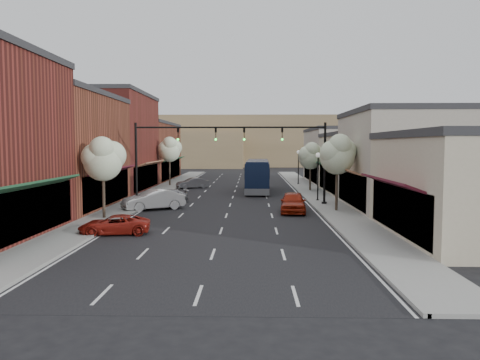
# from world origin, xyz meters

# --- Properties ---
(ground) EXTENTS (160.00, 160.00, 0.00)m
(ground) POSITION_xyz_m (0.00, 0.00, 0.00)
(ground) COLOR black
(ground) RESTS_ON ground
(sidewalk_left) EXTENTS (2.80, 73.00, 0.15)m
(sidewalk_left) POSITION_xyz_m (-8.40, 18.50, 0.07)
(sidewalk_left) COLOR gray
(sidewalk_left) RESTS_ON ground
(sidewalk_right) EXTENTS (2.80, 73.00, 0.15)m
(sidewalk_right) POSITION_xyz_m (8.40, 18.50, 0.07)
(sidewalk_right) COLOR gray
(sidewalk_right) RESTS_ON ground
(curb_left) EXTENTS (0.25, 73.00, 0.17)m
(curb_left) POSITION_xyz_m (-7.00, 18.50, 0.07)
(curb_left) COLOR gray
(curb_left) RESTS_ON ground
(curb_right) EXTENTS (0.25, 73.00, 0.17)m
(curb_right) POSITION_xyz_m (7.00, 18.50, 0.07)
(curb_right) COLOR gray
(curb_right) RESTS_ON ground
(bldg_left_midnear) EXTENTS (10.14, 14.10, 9.40)m
(bldg_left_midnear) POSITION_xyz_m (-14.23, 6.00, 4.66)
(bldg_left_midnear) COLOR brown
(bldg_left_midnear) RESTS_ON ground
(bldg_left_midfar) EXTENTS (10.14, 14.10, 10.90)m
(bldg_left_midfar) POSITION_xyz_m (-14.24, 20.00, 5.40)
(bldg_left_midfar) COLOR maroon
(bldg_left_midfar) RESTS_ON ground
(bldg_left_far) EXTENTS (10.14, 18.10, 8.40)m
(bldg_left_far) POSITION_xyz_m (-14.22, 36.00, 4.16)
(bldg_left_far) COLOR brown
(bldg_left_far) RESTS_ON ground
(bldg_right_near) EXTENTS (9.14, 12.10, 5.90)m
(bldg_right_near) POSITION_xyz_m (13.69, -6.00, 2.92)
(bldg_right_near) COLOR beige
(bldg_right_near) RESTS_ON ground
(bldg_right_midnear) EXTENTS (9.14, 12.10, 7.90)m
(bldg_right_midnear) POSITION_xyz_m (13.72, 6.00, 3.91)
(bldg_right_midnear) COLOR #ABA393
(bldg_right_midnear) RESTS_ON ground
(bldg_right_midfar) EXTENTS (9.14, 12.10, 6.40)m
(bldg_right_midfar) POSITION_xyz_m (13.70, 18.00, 3.17)
(bldg_right_midfar) COLOR beige
(bldg_right_midfar) RESTS_ON ground
(bldg_right_far) EXTENTS (9.14, 16.10, 7.40)m
(bldg_right_far) POSITION_xyz_m (13.71, 32.00, 3.66)
(bldg_right_far) COLOR #ABA393
(bldg_right_far) RESTS_ON ground
(hill_far) EXTENTS (120.00, 30.00, 12.00)m
(hill_far) POSITION_xyz_m (0.00, 90.00, 6.00)
(hill_far) COLOR #7A6647
(hill_far) RESTS_ON ground
(hill_near) EXTENTS (50.00, 20.00, 8.00)m
(hill_near) POSITION_xyz_m (-25.00, 78.00, 4.00)
(hill_near) COLOR #7A6647
(hill_near) RESTS_ON ground
(signal_mast_right) EXTENTS (8.22, 0.46, 7.00)m
(signal_mast_right) POSITION_xyz_m (5.62, 8.00, 4.62)
(signal_mast_right) COLOR black
(signal_mast_right) RESTS_ON ground
(signal_mast_left) EXTENTS (8.22, 0.46, 7.00)m
(signal_mast_left) POSITION_xyz_m (-5.62, 8.00, 4.62)
(signal_mast_left) COLOR black
(signal_mast_left) RESTS_ON ground
(tree_right_near) EXTENTS (2.85, 2.65, 5.95)m
(tree_right_near) POSITION_xyz_m (8.35, 3.94, 4.45)
(tree_right_near) COLOR #47382B
(tree_right_near) RESTS_ON ground
(tree_right_far) EXTENTS (2.85, 2.65, 5.43)m
(tree_right_far) POSITION_xyz_m (8.35, 19.94, 3.99)
(tree_right_far) COLOR #47382B
(tree_right_far) RESTS_ON ground
(tree_left_near) EXTENTS (2.85, 2.65, 5.69)m
(tree_left_near) POSITION_xyz_m (-8.25, -0.06, 4.22)
(tree_left_near) COLOR #47382B
(tree_left_near) RESTS_ON ground
(tree_left_far) EXTENTS (2.85, 2.65, 6.13)m
(tree_left_far) POSITION_xyz_m (-8.25, 25.94, 4.60)
(tree_left_far) COLOR #47382B
(tree_left_far) RESTS_ON ground
(lamp_post_near) EXTENTS (0.44, 0.44, 4.44)m
(lamp_post_near) POSITION_xyz_m (7.80, 10.50, 3.01)
(lamp_post_near) COLOR black
(lamp_post_near) RESTS_ON ground
(lamp_post_far) EXTENTS (0.44, 0.44, 4.44)m
(lamp_post_far) POSITION_xyz_m (7.80, 28.00, 3.01)
(lamp_post_far) COLOR black
(lamp_post_far) RESTS_ON ground
(coach_bus) EXTENTS (2.75, 11.30, 3.44)m
(coach_bus) POSITION_xyz_m (2.50, 19.51, 1.80)
(coach_bus) COLOR black
(coach_bus) RESTS_ON ground
(red_hatchback) EXTENTS (2.22, 4.75, 1.57)m
(red_hatchback) POSITION_xyz_m (4.97, 3.69, 0.79)
(red_hatchback) COLOR #9D1F0B
(red_hatchback) RESTS_ON ground
(parked_car_a) EXTENTS (4.24, 2.42, 1.12)m
(parked_car_a) POSITION_xyz_m (-6.03, -5.25, 0.56)
(parked_car_a) COLOR maroon
(parked_car_a) RESTS_ON ground
(parked_car_b) EXTENTS (5.03, 3.92, 1.60)m
(parked_car_b) POSITION_xyz_m (-5.93, 4.99, 0.80)
(parked_car_b) COLOR silver
(parked_car_b) RESTS_ON ground
(parked_car_c) EXTENTS (4.36, 2.98, 1.17)m
(parked_car_c) POSITION_xyz_m (-5.83, 9.49, 0.59)
(parked_car_c) COLOR #97969B
(parked_car_c) RESTS_ON ground
(parked_car_e) EXTENTS (3.96, 2.81, 1.24)m
(parked_car_e) POSITION_xyz_m (-5.15, 23.40, 0.62)
(parked_car_e) COLOR gray
(parked_car_e) RESTS_ON ground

